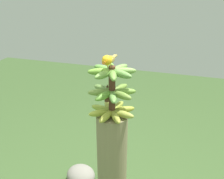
% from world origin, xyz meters
% --- Properties ---
extents(banana_bunch, '(0.31, 0.31, 0.33)m').
position_xyz_m(banana_bunch, '(0.00, 0.00, 1.27)').
color(banana_bunch, '#4C2D1E').
rests_on(banana_bunch, banana_tree).
extents(perched_bird, '(0.06, 0.19, 0.09)m').
position_xyz_m(perched_bird, '(0.01, 0.05, 1.49)').
color(perched_bird, '#C68933').
rests_on(perched_bird, banana_bunch).
extents(garden_rock, '(0.39, 0.37, 0.18)m').
position_xyz_m(garden_rock, '(0.47, -0.47, 0.09)').
color(garden_rock, gray).
rests_on(garden_rock, ground).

